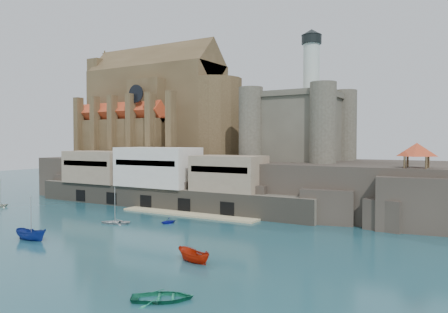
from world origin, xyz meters
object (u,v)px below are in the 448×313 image
boat_2 (31,240)px  castle_keep (300,123)px  church (160,113)px  pavilion (417,151)px

boat_2 → castle_keep: bearing=-27.4°
church → boat_2: (19.29, -53.27, -22.13)m
church → castle_keep: size_ratio=1.60×
pavilion → boat_2: (-46.84, -37.42, -12.73)m
castle_keep → pavilion: bearing=-30.2°
castle_keep → boat_2: (-20.91, -52.50, -18.31)m
church → boat_2: size_ratio=8.49×
church → castle_keep: 40.39m
pavilion → boat_2: size_ratio=1.16×
church → castle_keep: church is taller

